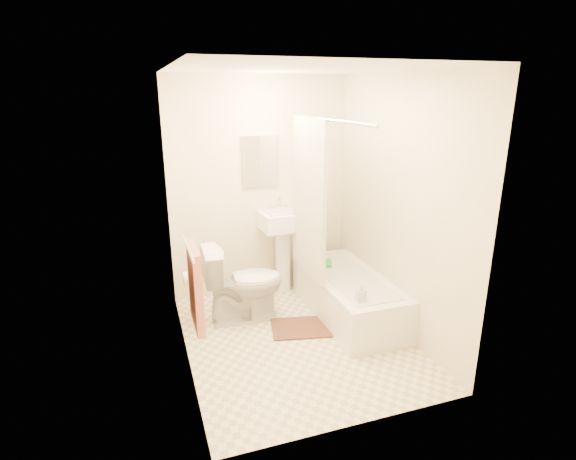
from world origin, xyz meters
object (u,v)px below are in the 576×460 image
object	(u,v)px
bath_mat	(300,328)
soap_bottle	(361,293)
bathtub	(348,295)
sink	(284,248)
toilet	(243,283)

from	to	relation	value
bath_mat	soap_bottle	distance (m)	0.78
bathtub	soap_bottle	bearing A→B (deg)	-105.60
bathtub	bath_mat	size ratio (longest dim) A/B	2.72
sink	bathtub	distance (m)	0.93
sink	soap_bottle	size ratio (longest dim) A/B	5.87
bath_mat	toilet	bearing A→B (deg)	140.66
sink	bathtub	bearing A→B (deg)	-62.86
sink	toilet	bearing A→B (deg)	-142.66
sink	soap_bottle	world-z (taller)	sink
bath_mat	sink	bearing A→B (deg)	82.15
sink	bathtub	xyz separation A→B (m)	(0.45, -0.76, -0.31)
toilet	bathtub	distance (m)	1.08
bathtub	bath_mat	bearing A→B (deg)	-166.94
toilet	soap_bottle	xyz separation A→B (m)	(0.88, -0.81, 0.12)
bath_mat	soap_bottle	bearing A→B (deg)	-45.89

